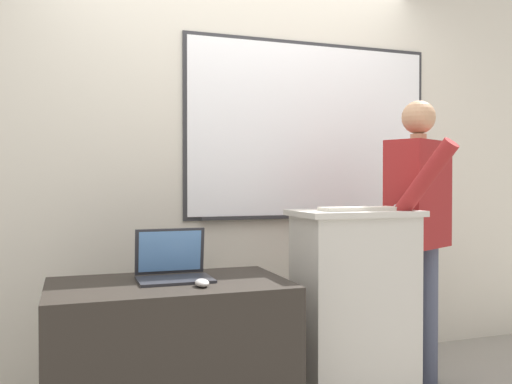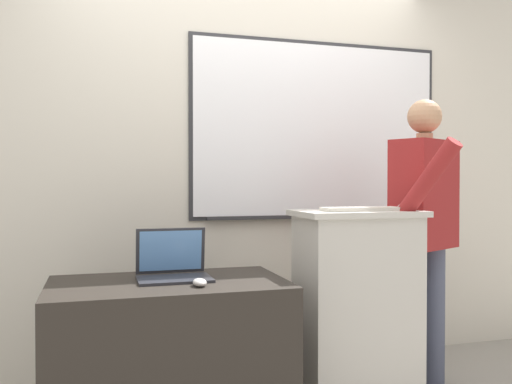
{
  "view_description": "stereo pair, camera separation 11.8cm",
  "coord_description": "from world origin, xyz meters",
  "px_view_note": "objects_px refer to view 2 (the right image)",
  "views": [
    {
      "loc": [
        -1.0,
        -2.15,
        1.18
      ],
      "look_at": [
        -0.15,
        0.31,
        1.13
      ],
      "focal_mm": 38.0,
      "sensor_mm": 36.0,
      "label": 1
    },
    {
      "loc": [
        -0.88,
        -2.19,
        1.18
      ],
      "look_at": [
        -0.15,
        0.31,
        1.13
      ],
      "focal_mm": 38.0,
      "sensor_mm": 36.0,
      "label": 2
    }
  ],
  "objects_px": {
    "side_desk": "(169,359)",
    "computer_mouse_by_laptop": "(200,282)",
    "laptop": "(173,264)",
    "wireless_keyboard": "(361,209)",
    "computer_mouse_by_keyboard": "(405,207)",
    "lectern_podium": "(357,308)",
    "person_presenter": "(425,224)"
  },
  "relations": [
    {
      "from": "laptop",
      "to": "computer_mouse_by_laptop",
      "type": "bearing_deg",
      "value": -69.99
    },
    {
      "from": "person_presenter",
      "to": "computer_mouse_by_keyboard",
      "type": "height_order",
      "value": "person_presenter"
    },
    {
      "from": "computer_mouse_by_laptop",
      "to": "laptop",
      "type": "bearing_deg",
      "value": 110.01
    },
    {
      "from": "laptop",
      "to": "computer_mouse_by_laptop",
      "type": "distance_m",
      "value": 0.26
    },
    {
      "from": "computer_mouse_by_laptop",
      "to": "computer_mouse_by_keyboard",
      "type": "relative_size",
      "value": 1.0
    },
    {
      "from": "laptop",
      "to": "wireless_keyboard",
      "type": "distance_m",
      "value": 0.99
    },
    {
      "from": "lectern_podium",
      "to": "person_presenter",
      "type": "distance_m",
      "value": 0.64
    },
    {
      "from": "wireless_keyboard",
      "to": "computer_mouse_by_laptop",
      "type": "relative_size",
      "value": 4.14
    },
    {
      "from": "lectern_podium",
      "to": "wireless_keyboard",
      "type": "bearing_deg",
      "value": -91.6
    },
    {
      "from": "laptop",
      "to": "lectern_podium",
      "type": "bearing_deg",
      "value": -1.3
    },
    {
      "from": "side_desk",
      "to": "computer_mouse_by_laptop",
      "type": "xyz_separation_m",
      "value": [
        0.12,
        -0.16,
        0.38
      ]
    },
    {
      "from": "person_presenter",
      "to": "computer_mouse_by_laptop",
      "type": "relative_size",
      "value": 16.46
    },
    {
      "from": "computer_mouse_by_keyboard",
      "to": "lectern_podium",
      "type": "bearing_deg",
      "value": 171.08
    },
    {
      "from": "wireless_keyboard",
      "to": "computer_mouse_by_laptop",
      "type": "height_order",
      "value": "wireless_keyboard"
    },
    {
      "from": "computer_mouse_by_keyboard",
      "to": "person_presenter",
      "type": "bearing_deg",
      "value": 31.71
    },
    {
      "from": "wireless_keyboard",
      "to": "computer_mouse_by_laptop",
      "type": "xyz_separation_m",
      "value": [
        -0.87,
        -0.17,
        -0.3
      ]
    },
    {
      "from": "person_presenter",
      "to": "computer_mouse_by_laptop",
      "type": "xyz_separation_m",
      "value": [
        -1.34,
        -0.31,
        -0.2
      ]
    },
    {
      "from": "side_desk",
      "to": "computer_mouse_by_laptop",
      "type": "distance_m",
      "value": 0.43
    },
    {
      "from": "computer_mouse_by_keyboard",
      "to": "side_desk",
      "type": "bearing_deg",
      "value": -179.01
    },
    {
      "from": "lectern_podium",
      "to": "side_desk",
      "type": "distance_m",
      "value": 1.01
    },
    {
      "from": "computer_mouse_by_keyboard",
      "to": "laptop",
      "type": "bearing_deg",
      "value": 177.08
    },
    {
      "from": "person_presenter",
      "to": "laptop",
      "type": "xyz_separation_m",
      "value": [
        -1.43,
        -0.07,
        -0.16
      ]
    },
    {
      "from": "lectern_podium",
      "to": "computer_mouse_by_keyboard",
      "type": "relative_size",
      "value": 10.33
    },
    {
      "from": "wireless_keyboard",
      "to": "computer_mouse_by_laptop",
      "type": "distance_m",
      "value": 0.94
    },
    {
      "from": "laptop",
      "to": "wireless_keyboard",
      "type": "xyz_separation_m",
      "value": [
        0.96,
        -0.07,
        0.25
      ]
    },
    {
      "from": "wireless_keyboard",
      "to": "computer_mouse_by_keyboard",
      "type": "distance_m",
      "value": 0.26
    },
    {
      "from": "side_desk",
      "to": "computer_mouse_by_keyboard",
      "type": "bearing_deg",
      "value": 0.99
    },
    {
      "from": "side_desk",
      "to": "wireless_keyboard",
      "type": "height_order",
      "value": "wireless_keyboard"
    },
    {
      "from": "side_desk",
      "to": "person_presenter",
      "type": "bearing_deg",
      "value": 5.9
    },
    {
      "from": "lectern_podium",
      "to": "laptop",
      "type": "xyz_separation_m",
      "value": [
        -0.96,
        0.02,
        0.27
      ]
    },
    {
      "from": "lectern_podium",
      "to": "person_presenter",
      "type": "relative_size",
      "value": 0.63
    },
    {
      "from": "laptop",
      "to": "computer_mouse_by_keyboard",
      "type": "relative_size",
      "value": 3.41
    }
  ]
}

